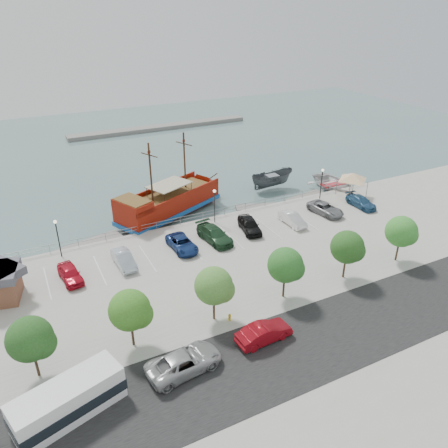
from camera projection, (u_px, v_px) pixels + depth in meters
name	position (u px, v px, depth m)	size (l,w,h in m)	color
ground	(240.00, 253.00, 48.72)	(160.00, 160.00, 0.00)	slate
land_slab	(378.00, 380.00, 31.83)	(100.00, 58.00, 1.20)	#A49D8D
street	(334.00, 333.00, 35.53)	(100.00, 8.00, 0.04)	black
sidewalk	(292.00, 293.00, 40.30)	(100.00, 4.00, 0.05)	gray
seawall_railing	(210.00, 214.00, 54.24)	(50.00, 0.06, 1.00)	gray
far_shore	(161.00, 127.00, 96.33)	(40.00, 3.00, 0.80)	gray
pirate_ship	(176.00, 200.00, 57.44)	(17.34, 11.25, 10.88)	maroon
patrol_boat	(272.00, 181.00, 64.87)	(2.55, 6.78, 2.62)	#41444A
speedboat	(334.00, 185.00, 64.55)	(5.78, 8.09, 1.68)	silver
dock_west	(90.00, 244.00, 50.08)	(7.50, 2.14, 0.43)	gray
dock_mid	(260.00, 207.00, 59.22)	(6.60, 1.89, 0.38)	gray
dock_east	(305.00, 197.00, 62.24)	(6.42, 1.83, 0.37)	gray
canopy_tent	(354.00, 173.00, 59.02)	(5.09, 5.09, 3.90)	slate
street_van	(184.00, 362.00, 31.59)	(2.61, 5.66, 1.57)	#A3A3A3
street_sedan	(264.00, 333.00, 34.39)	(1.62, 4.66, 1.54)	maroon
shuttle_bus	(68.00, 401.00, 27.95)	(7.56, 4.44, 2.51)	silver
fire_hydrant	(230.00, 317.00, 36.72)	(0.24, 0.24, 0.69)	#CAA700
lamp_post_left	(57.00, 232.00, 44.88)	(0.36, 0.36, 4.28)	black
lamp_post_mid	(215.00, 200.00, 52.11)	(0.36, 0.36, 4.28)	black
lamp_post_right	(322.00, 178.00, 58.53)	(0.36, 0.36, 4.28)	black
tree_a	(33.00, 340.00, 29.99)	(3.30, 3.20, 5.00)	#473321
tree_b	(132.00, 311.00, 32.80)	(3.30, 3.20, 5.00)	#473321
tree_c	(216.00, 287.00, 35.60)	(3.30, 3.20, 5.00)	#473321
tree_d	(287.00, 266.00, 38.41)	(3.30, 3.20, 5.00)	#473321
tree_e	(349.00, 248.00, 41.22)	(3.30, 3.20, 5.00)	#473321
tree_f	(403.00, 232.00, 44.03)	(3.30, 3.20, 5.00)	#473321
parked_car_a	(70.00, 274.00, 41.94)	(1.72, 4.27, 1.45)	red
parked_car_b	(124.00, 259.00, 44.29)	(1.54, 4.42, 1.46)	silver
parked_car_c	(182.00, 244.00, 47.27)	(2.25, 4.88, 1.36)	navy
parked_car_d	(215.00, 235.00, 48.89)	(2.22, 5.46, 1.58)	#204327
parked_car_e	(250.00, 225.00, 50.98)	(1.90, 4.71, 1.61)	black
parked_car_f	(292.00, 219.00, 52.57)	(1.49, 4.28, 1.41)	white
parked_car_g	(325.00, 209.00, 55.27)	(2.29, 4.97, 1.38)	gray
parked_car_h	(361.00, 202.00, 57.18)	(1.90, 4.68, 1.36)	navy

